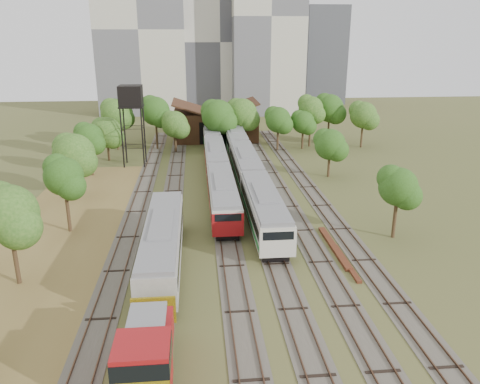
{
  "coord_description": "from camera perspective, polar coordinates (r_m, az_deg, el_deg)",
  "views": [
    {
      "loc": [
        -4.8,
        -33.77,
        19.23
      ],
      "look_at": [
        -0.03,
        16.4,
        2.5
      ],
      "focal_mm": 35.0,
      "sensor_mm": 36.0,
      "label": 1
    }
  ],
  "objects": [
    {
      "name": "railcar_red_set",
      "position": [
        61.36,
        -2.6,
        2.06
      ],
      "size": [
        3.1,
        34.58,
        3.84
      ],
      "color": "black",
      "rests_on": "ground"
    },
    {
      "name": "water_tower",
      "position": [
        73.99,
        -13.17,
        11.06
      ],
      "size": [
        3.58,
        3.58,
        12.35
      ],
      "color": "black",
      "rests_on": "ground"
    },
    {
      "name": "dry_grass_patch",
      "position": [
        47.83,
        -21.09,
        -6.63
      ],
      "size": [
        14.0,
        60.0,
        0.04
      ],
      "primitive_type": "cube",
      "color": "brown",
      "rests_on": "ground"
    },
    {
      "name": "tree_band_left",
      "position": [
        60.46,
        -19.36,
        4.12
      ],
      "size": [
        6.54,
        68.84,
        8.51
      ],
      "color": "#382616",
      "rests_on": "ground"
    },
    {
      "name": "tree_band_far",
      "position": [
        84.6,
        -0.05,
        9.44
      ],
      "size": [
        49.01,
        9.9,
        9.37
      ],
      "color": "#382616",
      "rests_on": "ground"
    },
    {
      "name": "shunter_locomotive",
      "position": [
        28.8,
        -11.32,
        -18.95
      ],
      "size": [
        3.03,
        8.11,
        3.97
      ],
      "color": "black",
      "rests_on": "ground"
    },
    {
      "name": "railcar_green_set",
      "position": [
        65.17,
        0.75,
        3.16
      ],
      "size": [
        3.26,
        52.08,
        4.04
      ],
      "color": "black",
      "rests_on": "ground"
    },
    {
      "name": "rail_pile_near",
      "position": [
        45.85,
        11.38,
        -6.61
      ],
      "size": [
        0.62,
        9.29,
        0.31
      ],
      "primitive_type": "cube",
      "color": "#5C2C1A",
      "rests_on": "ground"
    },
    {
      "name": "tracks",
      "position": [
        61.96,
        -1.34,
        0.32
      ],
      "size": [
        24.6,
        80.0,
        0.19
      ],
      "color": "#4C473D",
      "rests_on": "ground"
    },
    {
      "name": "ground",
      "position": [
        39.16,
        2.36,
        -11.07
      ],
      "size": [
        240.0,
        240.0,
        0.0
      ],
      "primitive_type": "plane",
      "color": "#475123",
      "rests_on": "ground"
    },
    {
      "name": "rail_pile_far",
      "position": [
        43.22,
        12.82,
        -8.38
      ],
      "size": [
        0.45,
        7.2,
        0.23
      ],
      "primitive_type": "cube",
      "color": "#5C2C1A",
      "rests_on": "ground"
    },
    {
      "name": "old_grey_coach",
      "position": [
        41.57,
        -9.42,
        -6.15
      ],
      "size": [
        3.19,
        18.0,
        3.95
      ],
      "color": "black",
      "rests_on": "ground"
    },
    {
      "name": "railcar_rear",
      "position": [
        87.85,
        -3.53,
        6.99
      ],
      "size": [
        2.99,
        16.08,
        3.69
      ],
      "color": "black",
      "rests_on": "ground"
    },
    {
      "name": "maintenance_shed",
      "position": [
        93.26,
        -3.05,
        8.26
      ],
      "size": [
        16.45,
        11.55,
        7.58
      ],
      "color": "#3C2616",
      "rests_on": "ground"
    },
    {
      "name": "tower_far_right",
      "position": [
        149.0,
        10.06,
        16.09
      ],
      "size": [
        12.0,
        12.0,
        28.0
      ],
      "primitive_type": "cube",
      "color": "#42444A",
      "rests_on": "ground"
    },
    {
      "name": "tree_band_right",
      "position": [
        67.78,
        11.13,
        5.83
      ],
      "size": [
        4.7,
        43.69,
        7.27
      ],
      "color": "#382616",
      "rests_on": "ground"
    },
    {
      "name": "tower_left",
      "position": [
        129.46,
        -11.93,
        18.78
      ],
      "size": [
        22.0,
        16.0,
        42.0
      ],
      "primitive_type": "cube",
      "color": "beige",
      "rests_on": "ground"
    },
    {
      "name": "tower_centre",
      "position": [
        133.95,
        -2.65,
        17.82
      ],
      "size": [
        20.0,
        18.0,
        36.0
      ],
      "primitive_type": "cube",
      "color": "beige",
      "rests_on": "ground"
    },
    {
      "name": "tower_right",
      "position": [
        127.26,
        3.27,
        20.48
      ],
      "size": [
        18.0,
        16.0,
        48.0
      ],
      "primitive_type": "cube",
      "color": "beige",
      "rests_on": "ground"
    }
  ]
}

